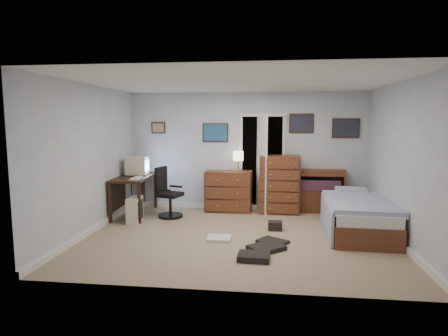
# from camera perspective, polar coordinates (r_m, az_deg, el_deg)

# --- Properties ---
(floor) EXTENTS (5.00, 4.00, 0.02)m
(floor) POSITION_cam_1_polar(r_m,az_deg,el_deg) (6.26, 2.13, -10.51)
(floor) COLOR #9E896D
(floor) RESTS_ON ground
(computer_desk) EXTENTS (0.73, 1.42, 0.79)m
(computer_desk) POSITION_cam_1_polar(r_m,az_deg,el_deg) (7.79, -14.19, -2.54)
(computer_desk) COLOR black
(computer_desk) RESTS_ON floor
(crt_monitor) EXTENTS (0.43, 0.41, 0.38)m
(crt_monitor) POSITION_cam_1_polar(r_m,az_deg,el_deg) (7.84, -13.07, 0.36)
(crt_monitor) COLOR beige
(crt_monitor) RESTS_ON computer_desk
(keyboard) EXTENTS (0.19, 0.43, 0.03)m
(keyboard) POSITION_cam_1_polar(r_m,az_deg,el_deg) (7.34, -13.19, -1.53)
(keyboard) COLOR beige
(keyboard) RESTS_ON computer_desk
(pc_tower) EXTENTS (0.25, 0.46, 0.48)m
(pc_tower) POSITION_cam_1_polar(r_m,az_deg,el_deg) (7.26, -13.44, -6.21)
(pc_tower) COLOR beige
(pc_tower) RESTS_ON floor
(office_chair) EXTENTS (0.60, 0.60, 1.00)m
(office_chair) POSITION_cam_1_polar(r_m,az_deg,el_deg) (7.50, -8.57, -4.52)
(office_chair) COLOR black
(office_chair) RESTS_ON floor
(media_stack) EXTENTS (0.16, 0.16, 0.76)m
(media_stack) POSITION_cam_1_polar(r_m,az_deg,el_deg) (8.62, -12.30, -3.12)
(media_stack) COLOR maroon
(media_stack) RESTS_ON floor
(low_dresser) EXTENTS (0.98, 0.53, 0.85)m
(low_dresser) POSITION_cam_1_polar(r_m,az_deg,el_deg) (7.90, 0.71, -3.53)
(low_dresser) COLOR brown
(low_dresser) RESTS_ON floor
(table_lamp) EXTENTS (0.22, 0.22, 0.42)m
(table_lamp) POSITION_cam_1_polar(r_m,az_deg,el_deg) (7.79, 2.18, 1.74)
(table_lamp) COLOR gold
(table_lamp) RESTS_ON low_dresser
(doorway) EXTENTS (0.96, 1.12, 2.05)m
(doorway) POSITION_cam_1_polar(r_m,az_deg,el_deg) (8.27, 5.84, 0.93)
(doorway) COLOR black
(doorway) RESTS_ON floor
(tall_dresser) EXTENTS (0.83, 0.50, 1.19)m
(tall_dresser) POSITION_cam_1_polar(r_m,az_deg,el_deg) (7.81, 8.38, -2.47)
(tall_dresser) COLOR brown
(tall_dresser) RESTS_ON floor
(headboard_bookcase) EXTENTS (1.00, 0.26, 0.90)m
(headboard_bookcase) POSITION_cam_1_polar(r_m,az_deg,el_deg) (8.01, 14.38, -3.24)
(headboard_bookcase) COLOR brown
(headboard_bookcase) RESTS_ON floor
(bed) EXTENTS (1.13, 2.01, 0.64)m
(bed) POSITION_cam_1_polar(r_m,az_deg,el_deg) (6.78, 19.56, -6.78)
(bed) COLOR brown
(bed) RESTS_ON floor
(wall_posters) EXTENTS (4.38, 0.04, 0.60)m
(wall_posters) POSITION_cam_1_polar(r_m,az_deg,el_deg) (7.93, 7.48, 6.04)
(wall_posters) COLOR #331E11
(wall_posters) RESTS_ON floor
(floor_clutter) EXTENTS (1.31, 1.74, 0.15)m
(floor_clutter) POSITION_cam_1_polar(r_m,az_deg,el_deg) (5.82, 5.23, -11.40)
(floor_clutter) COLOR silver
(floor_clutter) RESTS_ON floor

